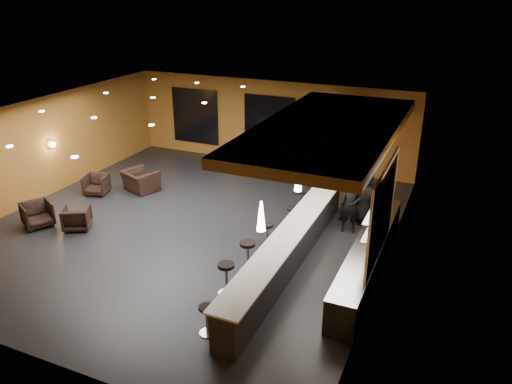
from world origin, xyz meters
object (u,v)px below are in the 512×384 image
at_px(column, 338,155).
at_px(staff_a, 350,205).
at_px(pendant_2, 325,151).
at_px(bar_stool_1, 226,275).
at_px(bar_stool_2, 248,253).
at_px(armchair_c, 96,185).
at_px(bar_stool_5, 300,199).
at_px(prep_counter, 368,257).
at_px(armchair_d, 140,181).
at_px(pendant_1, 298,178).
at_px(armchair_a, 37,214).
at_px(armchair_b, 77,218).
at_px(pendant_0, 261,216).
at_px(bar_counter, 290,249).
at_px(staff_b, 354,195).
at_px(bar_stool_4, 292,215).
at_px(staff_c, 365,197).
at_px(bar_stool_0, 207,316).
at_px(bar_stool_3, 267,232).

relative_size(column, staff_a, 1.98).
distance_m(pendant_2, bar_stool_1, 5.32).
height_order(staff_a, bar_stool_2, staff_a).
xyz_separation_m(armchair_c, bar_stool_5, (7.25, 1.49, 0.11)).
bearing_deg(prep_counter, armchair_d, 165.58).
bearing_deg(armchair_d, pendant_1, -177.87).
xyz_separation_m(armchair_a, armchair_b, (1.26, 0.35, -0.03)).
height_order(pendant_0, bar_stool_2, pendant_0).
relative_size(pendant_0, bar_stool_1, 0.82).
height_order(bar_counter, armchair_c, bar_counter).
relative_size(staff_b, bar_stool_4, 2.52).
xyz_separation_m(bar_counter, staff_c, (1.27, 3.38, 0.40)).
xyz_separation_m(staff_a, armchair_a, (-9.05, -3.54, -0.49)).
height_order(staff_a, staff_b, staff_b).
bearing_deg(bar_stool_2, armchair_b, 178.58).
xyz_separation_m(staff_a, armchair_c, (-9.10, -0.73, -0.52)).
height_order(column, staff_b, column).
height_order(pendant_2, bar_stool_1, pendant_2).
xyz_separation_m(column, bar_stool_5, (-0.86, -1.24, -1.27)).
relative_size(bar_counter, bar_stool_2, 9.31).
distance_m(staff_a, bar_stool_1, 4.93).
relative_size(pendant_1, bar_stool_5, 0.94).
height_order(pendant_2, armchair_b, pendant_2).
relative_size(staff_c, armchair_a, 2.07).
xyz_separation_m(pendant_0, pendant_1, (0.00, 2.50, 0.00)).
xyz_separation_m(prep_counter, staff_c, (-0.73, 2.88, 0.47)).
height_order(armchair_d, bar_stool_4, armchair_d).
distance_m(bar_stool_1, bar_stool_4, 3.98).
bearing_deg(bar_stool_1, pendant_1, 68.58).
distance_m(pendant_0, bar_stool_0, 2.46).
height_order(prep_counter, bar_stool_3, prep_counter).
xyz_separation_m(pendant_1, staff_b, (0.92, 2.88, -1.43)).
bearing_deg(staff_b, bar_stool_3, -139.24).
bearing_deg(pendant_2, staff_b, 22.19).
distance_m(armchair_a, bar_stool_4, 7.98).
distance_m(prep_counter, pendant_2, 3.73).
distance_m(pendant_2, bar_stool_3, 3.13).
relative_size(pendant_1, bar_stool_4, 0.96).
relative_size(bar_stool_0, bar_stool_3, 0.94).
bearing_deg(bar_counter, bar_stool_2, -141.64).
xyz_separation_m(prep_counter, armchair_a, (-10.07, -1.43, -0.04)).
height_order(armchair_a, bar_stool_3, armchair_a).
bearing_deg(armchair_b, staff_c, 176.35).
distance_m(staff_c, armchair_b, 9.02).
bearing_deg(bar_stool_3, pendant_2, 67.97).
height_order(column, bar_stool_2, column).
distance_m(staff_a, bar_stool_5, 2.03).
relative_size(staff_b, armchair_d, 1.55).
relative_size(staff_a, armchair_a, 2.04).
distance_m(bar_stool_3, bar_stool_4, 1.41).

